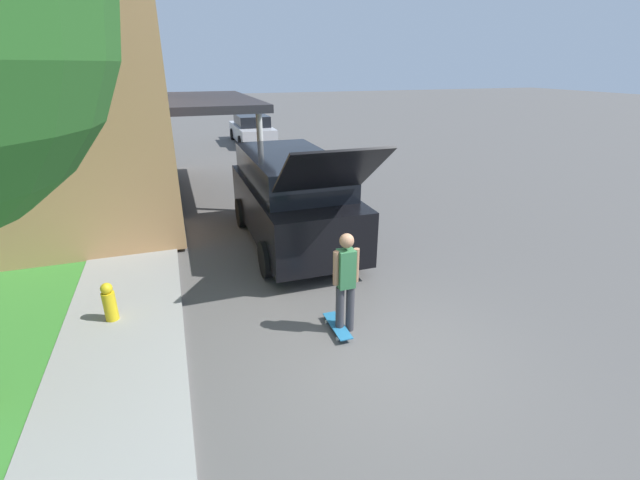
{
  "coord_description": "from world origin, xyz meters",
  "views": [
    {
      "loc": [
        -2.53,
        -4.73,
        3.88
      ],
      "look_at": [
        -0.17,
        2.12,
        0.9
      ],
      "focal_mm": 24.0,
      "sensor_mm": 36.0,
      "label": 1
    }
  ],
  "objects_px": {
    "skateboard": "(337,326)",
    "fire_hydrant": "(109,302)",
    "skateboarder": "(346,279)",
    "suv_parked": "(292,197)",
    "car_down_street": "(252,130)"
  },
  "relations": [
    {
      "from": "skateboard",
      "to": "fire_hydrant",
      "type": "relative_size",
      "value": 1.23
    },
    {
      "from": "skateboarder",
      "to": "suv_parked",
      "type": "bearing_deg",
      "value": 86.88
    },
    {
      "from": "car_down_street",
      "to": "fire_hydrant",
      "type": "xyz_separation_m",
      "value": [
        -5.34,
        -16.33,
        -0.27
      ]
    },
    {
      "from": "car_down_street",
      "to": "skateboarder",
      "type": "height_order",
      "value": "skateboarder"
    },
    {
      "from": "skateboarder",
      "to": "fire_hydrant",
      "type": "distance_m",
      "value": 3.74
    },
    {
      "from": "car_down_street",
      "to": "skateboard",
      "type": "xyz_separation_m",
      "value": [
        -2.0,
        -17.66,
        -0.6
      ]
    },
    {
      "from": "skateboarder",
      "to": "fire_hydrant",
      "type": "bearing_deg",
      "value": 158.36
    },
    {
      "from": "suv_parked",
      "to": "skateboarder",
      "type": "bearing_deg",
      "value": -93.12
    },
    {
      "from": "skateboarder",
      "to": "skateboard",
      "type": "distance_m",
      "value": 0.83
    },
    {
      "from": "skateboarder",
      "to": "skateboard",
      "type": "bearing_deg",
      "value": 159.95
    },
    {
      "from": "car_down_street",
      "to": "skateboard",
      "type": "distance_m",
      "value": 17.78
    },
    {
      "from": "car_down_street",
      "to": "fire_hydrant",
      "type": "relative_size",
      "value": 7.04
    },
    {
      "from": "skateboard",
      "to": "car_down_street",
      "type": "bearing_deg",
      "value": 83.54
    },
    {
      "from": "car_down_street",
      "to": "skateboarder",
      "type": "bearing_deg",
      "value": -96.11
    },
    {
      "from": "suv_parked",
      "to": "skateboarder",
      "type": "distance_m",
      "value": 3.75
    }
  ]
}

